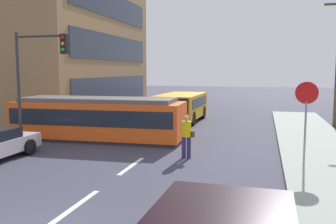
# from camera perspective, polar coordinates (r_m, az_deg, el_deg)

# --- Properties ---
(ground_plane) EXTENTS (120.00, 120.00, 0.00)m
(ground_plane) POSITION_cam_1_polar(r_m,az_deg,el_deg) (16.94, -0.98, -5.05)
(ground_plane) COLOR #3C3C4D
(lane_stripe_1) EXTENTS (0.16, 2.40, 0.01)m
(lane_stripe_1) POSITION_cam_1_polar(r_m,az_deg,el_deg) (9.77, -14.18, -14.06)
(lane_stripe_1) COLOR silver
(lane_stripe_1) RESTS_ON ground
(lane_stripe_2) EXTENTS (0.16, 2.40, 0.01)m
(lane_stripe_2) POSITION_cam_1_polar(r_m,az_deg,el_deg) (13.24, -5.72, -8.38)
(lane_stripe_2) COLOR silver
(lane_stripe_2) RESTS_ON ground
(lane_stripe_3) EXTENTS (0.16, 2.40, 0.01)m
(lane_stripe_3) POSITION_cam_1_polar(r_m,az_deg,el_deg) (23.02, 3.30, -1.95)
(lane_stripe_3) COLOR silver
(lane_stripe_3) RESTS_ON ground
(lane_stripe_4) EXTENTS (0.16, 2.40, 0.01)m
(lane_stripe_4) POSITION_cam_1_polar(r_m,az_deg,el_deg) (28.87, 5.66, -0.23)
(lane_stripe_4) COLOR silver
(lane_stripe_4) RESTS_ON ground
(corner_building) EXTENTS (15.53, 16.19, 16.00)m
(corner_building) POSITION_cam_1_polar(r_m,az_deg,el_deg) (33.36, -21.17, 14.05)
(corner_building) COLOR #96774C
(corner_building) RESTS_ON ground
(streetcar_tram) EXTENTS (8.49, 2.79, 2.07)m
(streetcar_tram) POSITION_cam_1_polar(r_m,az_deg,el_deg) (18.25, -10.85, -0.91)
(streetcar_tram) COLOR #F2571B
(streetcar_tram) RESTS_ON ground
(city_bus) EXTENTS (2.66, 5.47, 1.82)m
(city_bus) POSITION_cam_1_polar(r_m,az_deg,el_deg) (24.30, 2.05, 0.98)
(city_bus) COLOR gold
(city_bus) RESTS_ON ground
(pedestrian_crossing) EXTENTS (0.51, 0.36, 1.67)m
(pedestrian_crossing) POSITION_cam_1_polar(r_m,az_deg,el_deg) (14.16, 2.91, -3.48)
(pedestrian_crossing) COLOR navy
(pedestrian_crossing) RESTS_ON ground
(stop_sign) EXTENTS (0.76, 0.07, 2.88)m
(stop_sign) POSITION_cam_1_polar(r_m,az_deg,el_deg) (13.34, 20.75, 0.90)
(stop_sign) COLOR gray
(stop_sign) RESTS_ON sidewalk_curb_right
(traffic_light_mast) EXTENTS (2.56, 0.33, 5.07)m
(traffic_light_mast) POSITION_cam_1_polar(r_m,az_deg,el_deg) (17.11, -19.74, 6.59)
(traffic_light_mast) COLOR #333333
(traffic_light_mast) RESTS_ON ground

